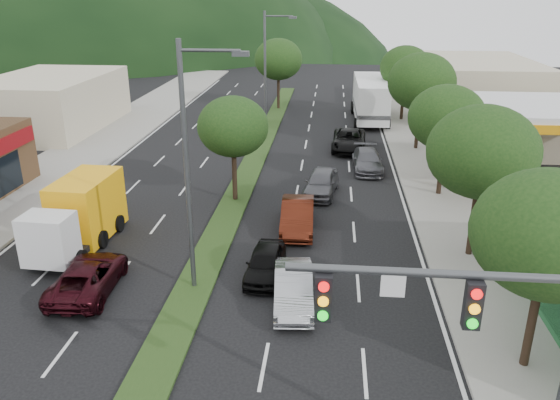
# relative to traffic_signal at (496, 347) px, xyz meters

# --- Properties ---
(sidewalk_right) EXTENTS (5.00, 90.00, 0.15)m
(sidewalk_right) POSITION_rel_traffic_signal_xyz_m (3.47, 26.54, -4.57)
(sidewalk_right) COLOR gray
(sidewalk_right) RESTS_ON ground
(sidewalk_left) EXTENTS (6.00, 90.00, 0.15)m
(sidewalk_left) POSITION_rel_traffic_signal_xyz_m (-22.03, 26.54, -4.57)
(sidewalk_left) COLOR gray
(sidewalk_left) RESTS_ON ground
(median) EXTENTS (1.60, 56.00, 0.12)m
(median) POSITION_rel_traffic_signal_xyz_m (-9.03, 29.54, -4.59)
(median) COLOR #203A15
(median) RESTS_ON ground
(traffic_signal) EXTENTS (6.12, 0.40, 7.00)m
(traffic_signal) POSITION_rel_traffic_signal_xyz_m (0.00, 0.00, 0.00)
(traffic_signal) COLOR #47494C
(traffic_signal) RESTS_ON ground
(bldg_left_far) EXTENTS (9.00, 14.00, 4.60)m
(bldg_left_far) POSITION_rel_traffic_signal_xyz_m (-28.03, 35.54, -2.35)
(bldg_left_far) COLOR beige
(bldg_left_far) RESTS_ON ground
(bldg_right_far) EXTENTS (10.00, 16.00, 5.20)m
(bldg_right_far) POSITION_rel_traffic_signal_xyz_m (10.47, 45.54, -2.05)
(bldg_right_far) COLOR beige
(bldg_right_far) RESTS_ON ground
(tree_r_a) EXTENTS (4.60, 4.60, 6.63)m
(tree_r_a) POSITION_rel_traffic_signal_xyz_m (2.97, 5.54, 0.17)
(tree_r_a) COLOR black
(tree_r_a) RESTS_ON sidewalk_right
(tree_r_b) EXTENTS (4.80, 4.80, 6.94)m
(tree_r_b) POSITION_rel_traffic_signal_xyz_m (2.97, 13.54, 0.39)
(tree_r_b) COLOR black
(tree_r_b) RESTS_ON sidewalk_right
(tree_r_c) EXTENTS (4.40, 4.40, 6.48)m
(tree_r_c) POSITION_rel_traffic_signal_xyz_m (2.97, 21.54, 0.10)
(tree_r_c) COLOR black
(tree_r_c) RESTS_ON sidewalk_right
(tree_r_d) EXTENTS (5.00, 5.00, 7.17)m
(tree_r_d) POSITION_rel_traffic_signal_xyz_m (2.97, 31.54, 0.54)
(tree_r_d) COLOR black
(tree_r_d) RESTS_ON sidewalk_right
(tree_r_e) EXTENTS (4.60, 4.60, 6.71)m
(tree_r_e) POSITION_rel_traffic_signal_xyz_m (2.97, 41.54, 0.25)
(tree_r_e) COLOR black
(tree_r_e) RESTS_ON sidewalk_right
(tree_med_near) EXTENTS (4.00, 4.00, 6.02)m
(tree_med_near) POSITION_rel_traffic_signal_xyz_m (-9.03, 19.54, -0.22)
(tree_med_near) COLOR black
(tree_med_near) RESTS_ON median
(tree_med_far) EXTENTS (4.80, 4.80, 6.94)m
(tree_med_far) POSITION_rel_traffic_signal_xyz_m (-9.03, 45.54, 0.36)
(tree_med_far) COLOR black
(tree_med_far) RESTS_ON median
(streetlight_near) EXTENTS (2.60, 0.25, 10.00)m
(streetlight_near) POSITION_rel_traffic_signal_xyz_m (-8.82, 9.54, 0.94)
(streetlight_near) COLOR #47494C
(streetlight_near) RESTS_ON ground
(streetlight_mid) EXTENTS (2.60, 0.25, 10.00)m
(streetlight_mid) POSITION_rel_traffic_signal_xyz_m (-8.82, 34.54, 0.94)
(streetlight_mid) COLOR #47494C
(streetlight_mid) RESTS_ON ground
(sedan_silver) EXTENTS (1.83, 4.34, 1.39)m
(sedan_silver) POSITION_rel_traffic_signal_xyz_m (-4.83, 8.67, -3.95)
(sedan_silver) COLOR #9EA0A5
(sedan_silver) RESTS_ON ground
(suv_maroon) EXTENTS (2.45, 4.90, 1.33)m
(suv_maroon) POSITION_rel_traffic_signal_xyz_m (-13.25, 8.90, -3.98)
(suv_maroon) COLOR black
(suv_maroon) RESTS_ON ground
(car_queue_a) EXTENTS (1.67, 3.85, 1.29)m
(car_queue_a) POSITION_rel_traffic_signal_xyz_m (-6.19, 10.78, -4.00)
(car_queue_a) COLOR black
(car_queue_a) RESTS_ON ground
(car_queue_b) EXTENTS (2.04, 4.75, 1.36)m
(car_queue_b) POSITION_rel_traffic_signal_xyz_m (-1.04, 26.08, -3.96)
(car_queue_b) COLOR #55555B
(car_queue_b) RESTS_ON ground
(car_queue_c) EXTENTS (1.78, 4.72, 1.54)m
(car_queue_c) POSITION_rel_traffic_signal_xyz_m (-5.14, 15.78, -3.88)
(car_queue_c) COLOR #42150B
(car_queue_c) RESTS_ON ground
(car_queue_d) EXTENTS (2.76, 5.53, 1.50)m
(car_queue_d) POSITION_rel_traffic_signal_xyz_m (-2.17, 31.08, -3.89)
(car_queue_d) COLOR black
(car_queue_d) RESTS_ON ground
(car_queue_e) EXTENTS (2.32, 4.58, 1.49)m
(car_queue_e) POSITION_rel_traffic_signal_xyz_m (-4.05, 21.08, -3.90)
(car_queue_e) COLOR #505055
(car_queue_e) RESTS_ON ground
(box_truck) EXTENTS (2.74, 6.45, 3.13)m
(box_truck) POSITION_rel_traffic_signal_xyz_m (-15.40, 13.17, -3.17)
(box_truck) COLOR silver
(box_truck) RESTS_ON ground
(motorhome) EXTENTS (3.24, 9.97, 3.81)m
(motorhome) POSITION_rel_traffic_signal_xyz_m (-0.03, 41.36, -2.61)
(motorhome) COLOR white
(motorhome) RESTS_ON ground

